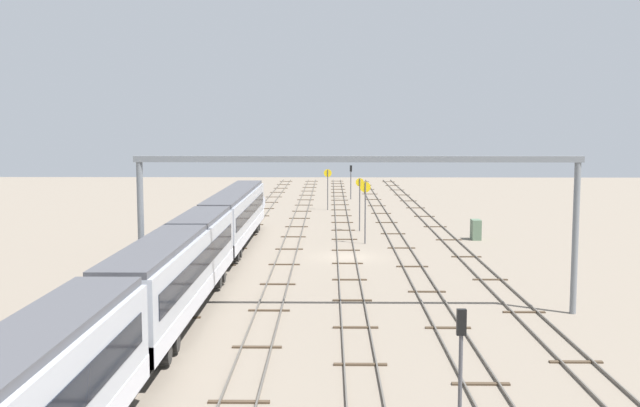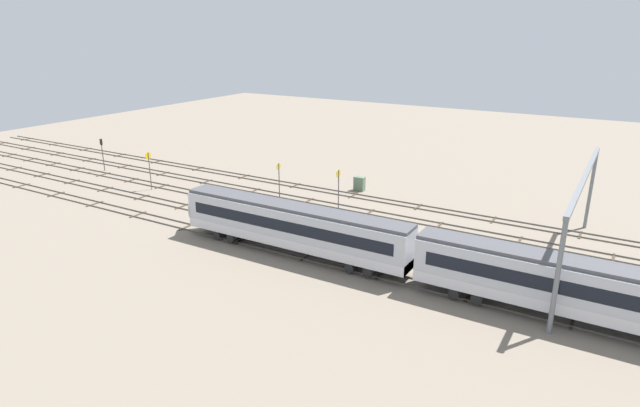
# 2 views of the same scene
# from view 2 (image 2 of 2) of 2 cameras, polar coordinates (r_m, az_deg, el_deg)

# --- Properties ---
(ground_plane) EXTENTS (187.16, 187.16, 0.00)m
(ground_plane) POSITION_cam_2_polar(r_m,az_deg,el_deg) (57.27, 7.07, -3.10)
(ground_plane) COLOR gray
(track_near_foreground) EXTENTS (171.16, 2.40, 0.16)m
(track_near_foreground) POSITION_cam_2_polar(r_m,az_deg,el_deg) (65.79, 10.54, -0.34)
(track_near_foreground) COLOR #59544C
(track_near_foreground) RESTS_ON ground
(track_second_near) EXTENTS (171.16, 2.40, 0.16)m
(track_second_near) POSITION_cam_2_polar(r_m,az_deg,el_deg) (61.47, 8.93, -1.59)
(track_second_near) COLOR #59544C
(track_second_near) RESTS_ON ground
(track_middle) EXTENTS (171.16, 2.40, 0.16)m
(track_middle) POSITION_cam_2_polar(r_m,az_deg,el_deg) (57.25, 7.08, -3.04)
(track_middle) COLOR #59544C
(track_middle) RESTS_ON ground
(track_second_far) EXTENTS (171.16, 2.40, 0.16)m
(track_second_far) POSITION_cam_2_polar(r_m,az_deg,el_deg) (53.13, 4.93, -4.70)
(track_second_far) COLOR #59544C
(track_second_far) RESTS_ON ground
(track_with_train) EXTENTS (171.16, 2.40, 0.16)m
(track_with_train) POSITION_cam_2_polar(r_m,az_deg,el_deg) (49.15, 2.41, -6.63)
(track_with_train) COLOR #59544C
(track_with_train) RESTS_ON ground
(overhead_gantry) EXTENTS (0.40, 25.17, 8.97)m
(overhead_gantry) POSITION_cam_2_polar(r_m,az_deg,el_deg) (51.19, 26.37, 0.80)
(overhead_gantry) COLOR slate
(overhead_gantry) RESTS_ON ground
(speed_sign_near_foreground) EXTENTS (0.14, 0.99, 5.17)m
(speed_sign_near_foreground) POSITION_cam_2_polar(r_m,az_deg,el_deg) (74.52, -17.89, 3.97)
(speed_sign_near_foreground) COLOR #4C4C51
(speed_sign_near_foreground) RESTS_ON ground
(speed_sign_mid_trackside) EXTENTS (0.14, 0.96, 5.63)m
(speed_sign_mid_trackside) POSITION_cam_2_polar(r_m,az_deg,el_deg) (60.47, 2.00, 1.87)
(speed_sign_mid_trackside) COLOR #4C4C51
(speed_sign_mid_trackside) RESTS_ON ground
(speed_sign_far_trackside) EXTENTS (0.14, 0.83, 5.38)m
(speed_sign_far_trackside) POSITION_cam_2_polar(r_m,az_deg,el_deg) (64.56, -4.43, 2.65)
(speed_sign_far_trackside) COLOR #4C4C51
(speed_sign_far_trackside) RESTS_ON ground
(signal_light_trackside_departure) EXTENTS (0.31, 0.32, 4.93)m
(signal_light_trackside_departure) POSITION_cam_2_polar(r_m,az_deg,el_deg) (87.17, -22.39, 5.32)
(signal_light_trackside_departure) COLOR #4C4C51
(signal_light_trackside_departure) RESTS_ON ground
(relay_cabinet) EXTENTS (1.44, 0.83, 1.90)m
(relay_cabinet) POSITION_cam_2_polar(r_m,az_deg,el_deg) (71.30, 4.25, 2.13)
(relay_cabinet) COLOR #597259
(relay_cabinet) RESTS_ON ground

